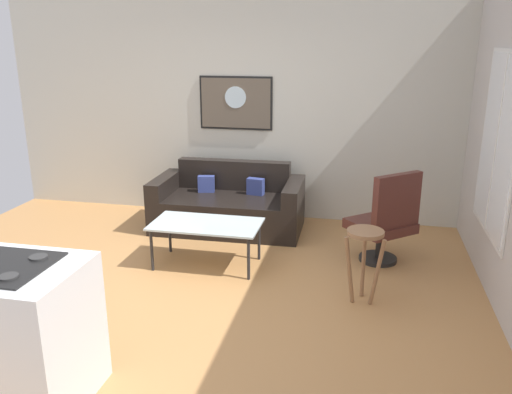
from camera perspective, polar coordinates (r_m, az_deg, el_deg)
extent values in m
cube|color=#B6804A|center=(4.75, -7.27, -11.16)|extent=(6.40, 6.40, 0.04)
cube|color=beige|center=(6.58, -0.72, 9.87)|extent=(6.40, 0.05, 2.80)
cube|color=black|center=(6.26, -3.10, -1.76)|extent=(1.42, 0.88, 0.41)
cube|color=black|center=(6.47, -2.40, 2.46)|extent=(1.40, 0.19, 0.37)
cube|color=black|center=(6.46, -9.93, -0.43)|extent=(0.20, 0.86, 0.62)
cube|color=black|center=(6.09, 4.13, -1.29)|extent=(0.20, 0.86, 0.62)
cube|color=navy|center=(6.39, -5.49, 1.44)|extent=(0.22, 0.14, 0.20)
cube|color=navy|center=(6.25, -0.05, 1.16)|extent=(0.21, 0.13, 0.20)
cube|color=silver|center=(5.21, -5.51, -2.98)|extent=(1.09, 0.58, 0.02)
cylinder|color=#232326|center=(5.24, -11.38, -5.75)|extent=(0.03, 0.03, 0.43)
cylinder|color=#232326|center=(4.95, -0.83, -6.79)|extent=(0.03, 0.03, 0.43)
cylinder|color=#232326|center=(5.66, -9.45, -3.92)|extent=(0.03, 0.03, 0.43)
cylinder|color=#232326|center=(5.39, 0.33, -4.75)|extent=(0.03, 0.03, 0.43)
cylinder|color=black|center=(5.59, 13.22, -6.60)|extent=(0.39, 0.39, 0.04)
cylinder|color=black|center=(5.51, 13.36, -4.71)|extent=(0.06, 0.06, 0.36)
cube|color=#4D241D|center=(5.45, 13.48, -3.07)|extent=(0.77, 0.77, 0.10)
cube|color=#4D241D|center=(5.21, 15.22, -0.43)|extent=(0.47, 0.43, 0.54)
cylinder|color=#8D6342|center=(4.50, 11.95, -3.82)|extent=(0.32, 0.32, 0.03)
cylinder|color=#8D6342|center=(4.74, 11.73, -6.99)|extent=(0.04, 0.13, 0.62)
cylinder|color=#8D6342|center=(4.56, 10.21, -7.90)|extent=(0.13, 0.10, 0.62)
cylinder|color=#8D6342|center=(4.56, 13.16, -8.08)|extent=(0.13, 0.10, 0.62)
cylinder|color=#2D2D2D|center=(3.27, -25.55, -7.89)|extent=(0.11, 0.11, 0.01)
cylinder|color=#2D2D2D|center=(3.47, -22.80, -6.10)|extent=(0.11, 0.11, 0.01)
cube|color=black|center=(6.57, -2.23, 10.27)|extent=(0.93, 0.01, 0.66)
cube|color=brown|center=(6.57, -2.24, 10.26)|extent=(0.88, 0.02, 0.61)
cylinder|color=silver|center=(6.55, -2.28, 10.89)|extent=(0.27, 0.01, 0.27)
cube|color=silver|center=(5.05, 25.05, 5.18)|extent=(0.02, 1.24, 1.64)
cube|color=white|center=(5.05, 24.94, 5.19)|extent=(0.01, 1.16, 1.56)
cube|color=silver|center=(5.05, 24.90, 5.19)|extent=(0.01, 0.04, 1.56)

